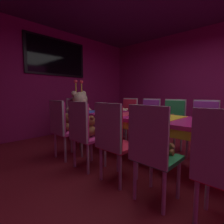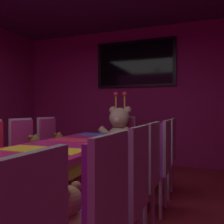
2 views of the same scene
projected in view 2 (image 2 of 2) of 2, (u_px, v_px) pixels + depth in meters
wall_back at (136, 96)px, 5.16m from camera, size 5.20×0.12×2.80m
banquet_table at (42, 159)px, 2.17m from camera, size 0.90×3.45×0.75m
chair_left_4 at (26, 148)px, 3.25m from camera, size 0.42×0.41×0.98m
teddy_left_4 at (35, 149)px, 3.20m from camera, size 0.26×0.34×0.32m
chair_left_5 at (50, 143)px, 3.79m from camera, size 0.42×0.41×0.98m
teddy_left_5 at (59, 144)px, 3.74m from camera, size 0.24×0.31×0.30m
chair_right_1 at (95, 219)px, 1.11m from camera, size 0.42×0.41×0.98m
teddy_right_1 at (67, 218)px, 1.16m from camera, size 0.23×0.30×0.28m
chair_right_2 at (128, 185)px, 1.63m from camera, size 0.42×0.41×0.98m
teddy_right_2 at (108, 185)px, 1.68m from camera, size 0.23×0.30×0.28m
chair_right_3 at (145, 167)px, 2.13m from camera, size 0.42×0.41×0.98m
teddy_right_3 at (129, 169)px, 2.18m from camera, size 0.22×0.28×0.26m
chair_right_4 at (160, 157)px, 2.63m from camera, size 0.42×0.41×0.98m
teddy_right_4 at (147, 158)px, 2.68m from camera, size 0.21×0.27×0.26m
chair_right_5 at (167, 149)px, 3.17m from camera, size 0.42×0.41×0.98m
teddy_right_5 at (156, 149)px, 3.22m from camera, size 0.25×0.32×0.30m
throne_chair at (122, 139)px, 4.30m from camera, size 0.41×0.42×0.98m
king_teddy_bear at (119, 130)px, 4.13m from camera, size 0.74×0.57×0.95m
wall_tv at (135, 64)px, 5.07m from camera, size 1.65×0.06×0.95m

